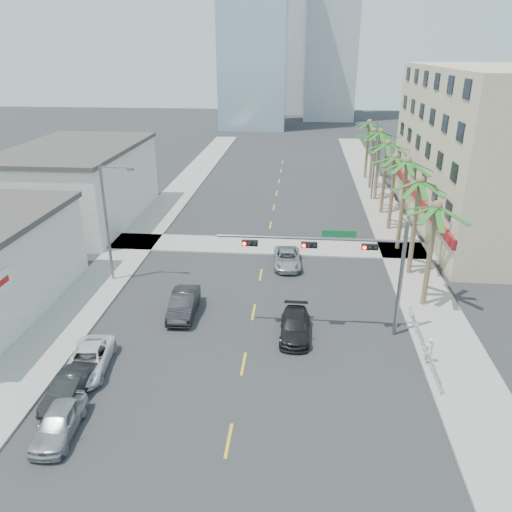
{
  "coord_description": "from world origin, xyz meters",
  "views": [
    {
      "loc": [
        2.84,
        -19.5,
        16.53
      ],
      "look_at": [
        0.03,
        11.48,
        3.5
      ],
      "focal_mm": 35.0,
      "sensor_mm": 36.0,
      "label": 1
    }
  ],
  "objects": [
    {
      "name": "car_lane_right",
      "position": [
        2.83,
        7.3,
        0.65
      ],
      "size": [
        1.87,
        4.51,
        1.3
      ],
      "primitive_type": "imported",
      "rotation": [
        0.0,
        0.0,
        -0.01
      ],
      "color": "black",
      "rests_on": "ground"
    },
    {
      "name": "tower_far_left",
      "position": [
        -8.0,
        95.0,
        24.0
      ],
      "size": [
        14.0,
        14.0,
        48.0
      ],
      "primitive_type": "cube",
      "color": "#99B2C6",
      "rests_on": "ground"
    },
    {
      "name": "traffic_signal_mast",
      "position": [
        5.78,
        7.95,
        5.06
      ],
      "size": [
        11.12,
        0.54,
        7.2
      ],
      "color": "slate",
      "rests_on": "ground"
    },
    {
      "name": "pedestrian",
      "position": [
        10.3,
        4.82,
        0.96
      ],
      "size": [
        0.69,
        0.57,
        1.62
      ],
      "primitive_type": "imported",
      "rotation": [
        0.0,
        0.0,
        3.5
      ],
      "color": "white",
      "rests_on": "sidewalk_right"
    },
    {
      "name": "car_parked_far",
      "position": [
        -8.45,
        2.69,
        0.64
      ],
      "size": [
        2.64,
        4.84,
        1.29
      ],
      "primitive_type": "imported",
      "rotation": [
        0.0,
        0.0,
        0.11
      ],
      "color": "white",
      "rests_on": "ground"
    },
    {
      "name": "streetlight_right",
      "position": [
        11.0,
        38.0,
        5.06
      ],
      "size": [
        2.55,
        0.25,
        9.0
      ],
      "color": "slate",
      "rests_on": "ground"
    },
    {
      "name": "car_parked_near",
      "position": [
        -7.8,
        -2.26,
        0.68
      ],
      "size": [
        1.85,
        4.1,
        1.37
      ],
      "primitive_type": "imported",
      "rotation": [
        0.0,
        0.0,
        0.06
      ],
      "color": "#B8B8BD",
      "rests_on": "ground"
    },
    {
      "name": "palm_tree_0",
      "position": [
        11.6,
        12.0,
        7.08
      ],
      "size": [
        4.8,
        4.8,
        7.8
      ],
      "color": "brown",
      "rests_on": "ground"
    },
    {
      "name": "car_parked_mid",
      "position": [
        -8.44,
        0.19,
        0.65
      ],
      "size": [
        1.6,
        4.03,
        1.3
      ],
      "primitive_type": "imported",
      "rotation": [
        0.0,
        0.0,
        -0.06
      ],
      "color": "black",
      "rests_on": "ground"
    },
    {
      "name": "palm_tree_3",
      "position": [
        11.6,
        27.6,
        7.08
      ],
      "size": [
        4.8,
        4.8,
        7.8
      ],
      "color": "brown",
      "rests_on": "ground"
    },
    {
      "name": "palm_tree_6",
      "position": [
        11.6,
        43.2,
        7.08
      ],
      "size": [
        4.8,
        4.8,
        7.8
      ],
      "color": "brown",
      "rests_on": "ground"
    },
    {
      "name": "palm_tree_5",
      "position": [
        11.6,
        38.0,
        7.78
      ],
      "size": [
        4.8,
        4.8,
        8.52
      ],
      "color": "brown",
      "rests_on": "ground"
    },
    {
      "name": "car_lane_center",
      "position": [
        2.0,
        18.0,
        0.64
      ],
      "size": [
        2.41,
        4.73,
        1.28
      ],
      "primitive_type": "imported",
      "rotation": [
        0.0,
        0.0,
        0.06
      ],
      "color": "#B6B7BC",
      "rests_on": "ground"
    },
    {
      "name": "palm_tree_2",
      "position": [
        11.6,
        22.4,
        7.78
      ],
      "size": [
        4.8,
        4.8,
        8.52
      ],
      "color": "brown",
      "rests_on": "ground"
    },
    {
      "name": "building_right",
      "position": [
        21.99,
        30.0,
        7.5
      ],
      "size": [
        15.25,
        28.0,
        15.0
      ],
      "color": "#C3AC89",
      "rests_on": "ground"
    },
    {
      "name": "guardrail",
      "position": [
        10.3,
        6.0,
        0.67
      ],
      "size": [
        0.08,
        8.08,
        1.0
      ],
      "color": "silver",
      "rests_on": "ground"
    },
    {
      "name": "sidewalk_cross",
      "position": [
        0.0,
        22.0,
        0.07
      ],
      "size": [
        80.0,
        4.0,
        0.15
      ],
      "primitive_type": "cube",
      "color": "gray",
      "rests_on": "ground"
    },
    {
      "name": "palm_tree_1",
      "position": [
        11.6,
        17.2,
        7.43
      ],
      "size": [
        4.8,
        4.8,
        8.16
      ],
      "color": "brown",
      "rests_on": "ground"
    },
    {
      "name": "car_lane_left",
      "position": [
        -4.62,
        9.34,
        0.76
      ],
      "size": [
        1.8,
        4.68,
        1.52
      ],
      "primitive_type": "imported",
      "rotation": [
        0.0,
        0.0,
        0.04
      ],
      "color": "black",
      "rests_on": "ground"
    },
    {
      "name": "palm_tree_7",
      "position": [
        11.6,
        48.4,
        7.43
      ],
      "size": [
        4.8,
        4.8,
        8.16
      ],
      "color": "brown",
      "rests_on": "ground"
    },
    {
      "name": "building_left_far",
      "position": [
        -19.5,
        28.0,
        3.6
      ],
      "size": [
        11.0,
        18.0,
        7.2
      ],
      "primitive_type": "cube",
      "color": "beige",
      "rests_on": "ground"
    },
    {
      "name": "streetlight_left",
      "position": [
        -11.0,
        14.0,
        5.06
      ],
      "size": [
        2.55,
        0.25,
        9.0
      ],
      "color": "slate",
      "rests_on": "ground"
    },
    {
      "name": "sidewalk_left",
      "position": [
        -12.0,
        20.0,
        0.07
      ],
      "size": [
        4.0,
        120.0,
        0.15
      ],
      "primitive_type": "cube",
      "color": "gray",
      "rests_on": "ground"
    },
    {
      "name": "ground",
      "position": [
        0.0,
        0.0,
        0.0
      ],
      "size": [
        260.0,
        260.0,
        0.0
      ],
      "primitive_type": "plane",
      "color": "#262628",
      "rests_on": "ground"
    },
    {
      "name": "palm_tree_4",
      "position": [
        11.6,
        32.8,
        7.43
      ],
      "size": [
        4.8,
        4.8,
        8.16
      ],
      "color": "brown",
      "rests_on": "ground"
    },
    {
      "name": "tower_far_center",
      "position": [
        -3.0,
        125.0,
        21.0
      ],
      "size": [
        16.0,
        16.0,
        42.0
      ],
      "primitive_type": "cube",
      "color": "#ADADB2",
      "rests_on": "ground"
    },
    {
      "name": "sidewalk_right",
      "position": [
        12.0,
        20.0,
        0.07
      ],
      "size": [
        4.0,
        120.0,
        0.15
      ],
      "primitive_type": "cube",
      "color": "gray",
      "rests_on": "ground"
    }
  ]
}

